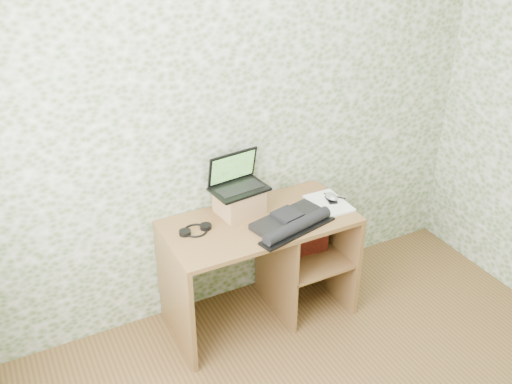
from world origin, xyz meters
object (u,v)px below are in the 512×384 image
laptop (237,180)px  desk (268,250)px  keyboard (292,222)px  notepad (329,203)px  riser (239,201)px

laptop → desk: bearing=-52.9°
desk → keyboard: (0.07, -0.17, 0.30)m
keyboard → notepad: 0.37m
desk → riser: riser is taller
riser → laptop: (-0.00, 0.04, 0.13)m
laptop → keyboard: 0.43m
desk → riser: (-0.15, 0.12, 0.35)m
notepad → laptop: bearing=160.2°
riser → laptop: bearing=90.0°
keyboard → desk: bearing=97.2°
desk → notepad: notepad is taller
desk → laptop: 0.53m
laptop → notepad: size_ratio=1.18×
keyboard → notepad: keyboard is taller
desk → keyboard: bearing=-69.1°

